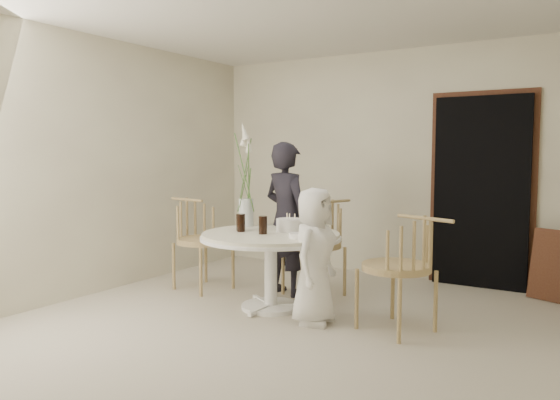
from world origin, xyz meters
The scene contains 18 objects.
ground centered at (0.00, 0.00, 0.00)m, with size 4.50×4.50×0.00m, color #BAAD9E.
room_shell centered at (0.00, 0.00, 1.62)m, with size 4.50×4.50×4.50m.
doorway centered at (1.15, 2.19, 1.05)m, with size 1.00×0.10×2.10m, color black.
door_trim centered at (1.15, 2.23, 1.11)m, with size 1.12×0.03×2.22m, color brown.
table centered at (-0.35, 0.25, 0.62)m, with size 1.33×1.33×0.73m.
picture_frame centered at (1.95, 1.95, 0.36)m, with size 0.54×0.04×0.72m, color brown.
chair_far centered at (-0.19, 1.03, 0.64)m, with size 0.66×0.69×0.99m.
chair_right centered at (1.02, 0.20, 0.64)m, with size 0.71×0.68×0.99m.
chair_left centered at (-1.51, 0.52, 0.64)m, with size 0.65×0.61×0.99m.
girl centered at (-0.51, 0.80, 0.80)m, with size 0.58×0.38×1.60m, color black.
boy centered at (0.21, 0.07, 0.59)m, with size 0.58×0.38×1.19m, color white.
birthday_cake centered at (-0.24, 0.42, 0.79)m, with size 0.26×0.26×0.17m.
cola_tumbler_a centered at (-0.63, 0.16, 0.81)m, with size 0.07×0.07×0.15m, color black.
cola_tumbler_b centered at (-0.37, 0.14, 0.81)m, with size 0.08×0.08×0.17m, color black.
cola_tumbler_c centered at (-0.69, 0.23, 0.81)m, with size 0.07×0.07×0.16m, color black.
cola_tumbler_d centered at (-0.64, 0.18, 0.81)m, with size 0.08×0.08×0.17m, color black.
plate_stack centered at (0.04, 0.11, 0.75)m, with size 0.18×0.18×0.04m, color white.
flower_vase centered at (-0.83, 0.52, 1.10)m, with size 0.15×0.15×1.06m.
Camera 1 is at (2.40, -4.05, 1.48)m, focal length 35.00 mm.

